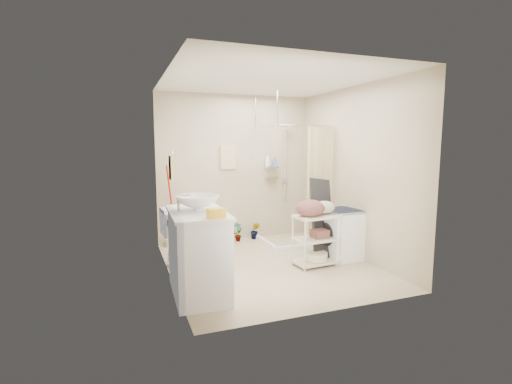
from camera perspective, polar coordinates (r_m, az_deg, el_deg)
floor at (r=5.46m, az=2.05°, el=-11.15°), size 3.20×3.20×0.00m
ceiling at (r=5.24m, az=2.18°, el=16.89°), size 2.80×3.20×0.04m
wall_back at (r=6.69m, az=-3.13°, el=3.68°), size 2.80×0.04×2.60m
wall_front at (r=3.77m, az=11.43°, el=0.59°), size 2.80×0.04×2.60m
wall_left at (r=4.83m, az=-13.43°, el=2.02°), size 0.04×3.20×2.60m
wall_right at (r=5.87m, az=14.88°, el=2.90°), size 0.04×3.20×2.60m
vanity at (r=4.38m, az=-8.89°, el=-9.23°), size 0.66×1.13×0.98m
sink at (r=4.31m, az=-8.97°, el=-1.66°), size 0.55×0.55×0.17m
counter_basket at (r=3.86m, az=-6.15°, el=-3.25°), size 0.19×0.15×0.10m
floor_basket at (r=4.16m, az=-6.75°, el=-16.27°), size 0.30×0.26×0.14m
toilet at (r=5.47m, az=-9.96°, el=-6.63°), size 0.84×0.51×0.84m
mop at (r=6.40m, az=-13.30°, el=-2.20°), size 0.14×0.14×1.38m
potted_plant_a at (r=6.67m, az=-2.80°, el=-6.10°), size 0.23×0.21×0.36m
potted_plant_b at (r=6.83m, az=-0.14°, el=-5.97°), size 0.21×0.20×0.31m
hanging_towel at (r=6.62m, az=-4.34°, el=5.36°), size 0.28×0.03×0.42m
towel_ring at (r=4.62m, az=-12.94°, el=3.92°), size 0.04×0.22×0.34m
tp_holder at (r=4.97m, az=-12.84°, el=-4.57°), size 0.08×0.12×0.14m
shower at (r=6.51m, az=5.50°, el=1.34°), size 1.10×1.10×2.10m
shampoo_bottle_a at (r=6.80m, az=1.78°, el=4.96°), size 0.10×0.10×0.25m
shampoo_bottle_b at (r=6.87m, az=2.96°, el=4.62°), size 0.09×0.09×0.16m
washing_machine at (r=5.80m, az=12.91°, el=-6.33°), size 0.54×0.56×0.75m
laundry_rack at (r=5.40m, az=9.27°, el=-6.59°), size 0.66×0.43×0.88m
ironing_board at (r=5.67m, az=10.10°, el=-3.97°), size 0.37×0.15×1.26m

